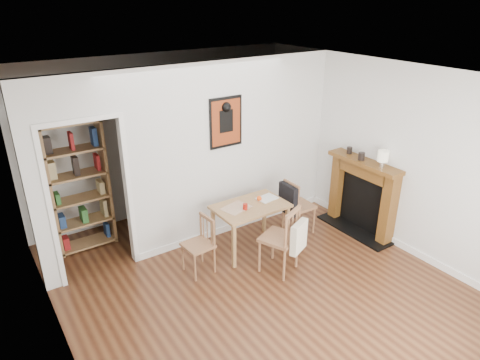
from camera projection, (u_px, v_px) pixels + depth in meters
ground at (257, 284)px, 5.44m from camera, size 5.20×5.20×0.00m
room_shell at (208, 157)px, 5.99m from camera, size 5.20×5.20×5.20m
dining_table at (250, 211)px, 5.98m from camera, size 1.02×0.65×0.70m
chair_left at (198, 246)px, 5.55m from camera, size 0.42×0.42×0.78m
chair_right at (298, 206)px, 6.47m from camera, size 0.51×0.45×0.87m
chair_front at (280, 239)px, 5.55m from camera, size 0.62×0.65×0.94m
bookshelf at (79, 187)px, 5.93m from camera, size 0.80×0.32×1.90m
fireplace at (363, 193)px, 6.49m from camera, size 0.45×1.25×1.16m
red_glass at (245, 207)px, 5.81m from camera, size 0.07×0.07×0.09m
orange_fruit at (259, 198)px, 6.06m from camera, size 0.07×0.07×0.07m
placemat at (236, 208)px, 5.87m from camera, size 0.43×0.36×0.00m
notebook at (267, 198)px, 6.13m from camera, size 0.31×0.24×0.01m
mantel_lamp at (383, 157)px, 5.95m from camera, size 0.15×0.15×0.24m
ceramic_jar_a at (361, 156)px, 6.24m from camera, size 0.10×0.10×0.12m
ceramic_jar_b at (349, 150)px, 6.49m from camera, size 0.08×0.08×0.10m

